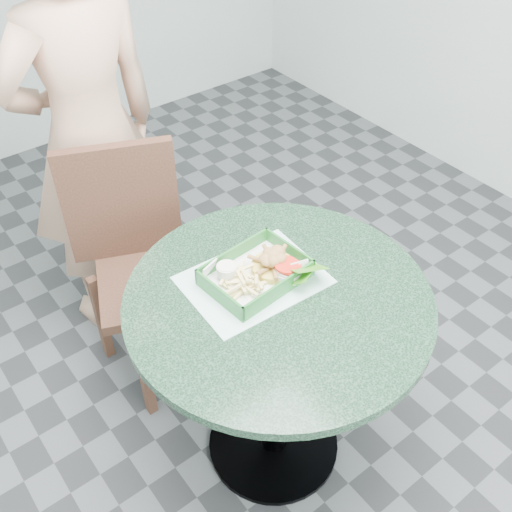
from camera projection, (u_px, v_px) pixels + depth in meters
floor at (273, 444)px, 2.19m from camera, size 4.00×5.00×0.02m
cafe_table at (277, 340)px, 1.80m from camera, size 0.87×0.87×0.75m
dining_chair at (141, 252)px, 2.17m from camera, size 0.41×0.41×0.93m
diner_person at (85, 111)px, 2.10m from camera, size 0.73×0.52×1.90m
placemat at (253, 285)px, 1.73m from camera, size 0.40×0.31×0.00m
food_basket at (256, 281)px, 1.72m from camera, size 0.28×0.20×0.06m
crab_sandwich at (274, 267)px, 1.72m from camera, size 0.13×0.13×0.07m
fries_pile at (239, 285)px, 1.68m from camera, size 0.14×0.14×0.04m
sauce_ramekin at (227, 273)px, 1.70m from camera, size 0.06×0.06×0.03m
garnish_cup at (292, 277)px, 1.70m from camera, size 0.12×0.12×0.05m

